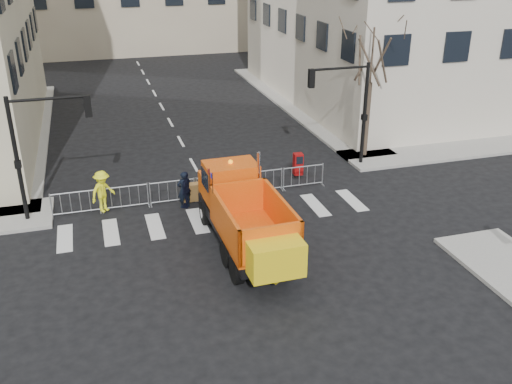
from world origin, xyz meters
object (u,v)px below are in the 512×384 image
object	(u,v)px
plow_truck	(245,214)
cop_c	(186,189)
newspaper_box	(298,164)
cop_a	(184,190)
worker	(103,191)
cop_b	(236,182)

from	to	relation	value
plow_truck	cop_c	size ratio (longest dim) A/B	5.25
plow_truck	newspaper_box	bearing A→B (deg)	-36.88
cop_a	worker	world-z (taller)	worker
plow_truck	cop_b	distance (m)	4.54
cop_a	newspaper_box	size ratio (longest dim) A/B	1.53
plow_truck	cop_a	bearing A→B (deg)	18.30
cop_a	plow_truck	bearing A→B (deg)	98.49
cop_a	cop_b	world-z (taller)	cop_b
plow_truck	cop_b	xyz separation A→B (m)	(0.82, 4.42, -0.62)
newspaper_box	worker	bearing A→B (deg)	-167.68
cop_b	cop_c	distance (m)	2.28
plow_truck	worker	xyz separation A→B (m)	(-5.01, 4.72, -0.45)
cop_c	cop_b	bearing A→B (deg)	117.08
plow_truck	worker	size ratio (longest dim) A/B	4.80
newspaper_box	cop_a	bearing A→B (deg)	-160.02
plow_truck	cop_a	size ratio (longest dim) A/B	5.27
plow_truck	cop_c	world-z (taller)	plow_truck
cop_b	newspaper_box	distance (m)	4.12
cop_c	newspaper_box	size ratio (longest dim) A/B	1.54
newspaper_box	cop_b	bearing A→B (deg)	-150.37
cop_a	cop_b	distance (m)	2.38
cop_c	worker	bearing A→B (deg)	-67.73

